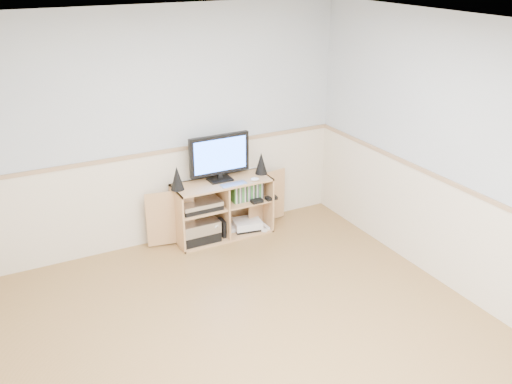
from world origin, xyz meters
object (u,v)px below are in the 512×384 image
(media_cabinet, at_px, (221,207))
(monitor, at_px, (219,156))
(game_consoles, at_px, (246,225))
(keyboard, at_px, (234,184))

(media_cabinet, distance_m, monitor, 0.60)
(game_consoles, bearing_deg, monitor, 167.77)
(keyboard, relative_size, game_consoles, 0.63)
(media_cabinet, height_order, monitor, monitor)
(monitor, bearing_deg, game_consoles, -12.23)
(media_cabinet, xyz_separation_m, game_consoles, (0.28, -0.06, -0.26))
(media_cabinet, bearing_deg, keyboard, -68.82)
(keyboard, height_order, game_consoles, keyboard)
(media_cabinet, bearing_deg, game_consoles, -12.72)
(game_consoles, bearing_deg, keyboard, -148.31)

